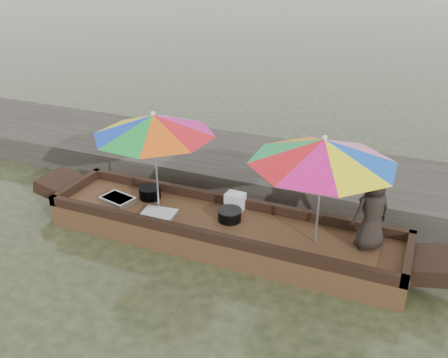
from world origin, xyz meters
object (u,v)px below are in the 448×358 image
at_px(supply_bag, 235,201).
at_px(umbrella_bow, 156,162).
at_px(boat_hull, 221,232).
at_px(charcoal_grill, 230,216).
at_px(tray_scallop, 159,214).
at_px(vendor, 372,212).
at_px(tray_crayfish, 118,200).
at_px(cooking_pot, 150,193).
at_px(umbrella_stern, 320,191).

height_order(supply_bag, umbrella_bow, umbrella_bow).
height_order(boat_hull, charcoal_grill, charcoal_grill).
xyz_separation_m(tray_scallop, vendor, (3.00, 0.38, 0.51)).
bearing_deg(supply_bag, tray_crayfish, -162.89).
distance_m(boat_hull, tray_scallop, 0.97).
bearing_deg(vendor, tray_scallop, -32.58).
xyz_separation_m(tray_crayfish, vendor, (3.81, 0.26, 0.49)).
xyz_separation_m(tray_crayfish, charcoal_grill, (1.84, 0.18, 0.03)).
relative_size(supply_bag, umbrella_bow, 0.16).
relative_size(supply_bag, vendor, 0.26).
bearing_deg(vendor, boat_hull, -35.10).
bearing_deg(cooking_pot, tray_scallop, -46.86).
bearing_deg(vendor, supply_bag, -47.63).
bearing_deg(charcoal_grill, umbrella_stern, -3.77).
relative_size(vendor, umbrella_bow, 0.60).
bearing_deg(cooking_pot, supply_bag, 8.45).
bearing_deg(tray_crayfish, tray_scallop, -7.89).
bearing_deg(supply_bag, umbrella_bow, -157.51).
height_order(supply_bag, vendor, vendor).
xyz_separation_m(cooking_pot, supply_bag, (1.39, 0.21, 0.04)).
bearing_deg(charcoal_grill, vendor, 2.38).
bearing_deg(tray_scallop, tray_crayfish, 172.11).
height_order(boat_hull, cooking_pot, cooking_pot).
bearing_deg(tray_crayfish, cooking_pot, 41.27).
bearing_deg(umbrella_bow, cooking_pot, 140.95).
xyz_separation_m(umbrella_bow, umbrella_stern, (2.45, 0.00, 0.00)).
height_order(tray_crayfish, charcoal_grill, charcoal_grill).
bearing_deg(umbrella_bow, tray_crayfish, -172.02).
height_order(supply_bag, umbrella_stern, umbrella_stern).
bearing_deg(tray_scallop, vendor, 7.17).
bearing_deg(vendor, umbrella_bow, -36.67).
distance_m(supply_bag, umbrella_stern, 1.58).
xyz_separation_m(charcoal_grill, umbrella_bow, (-1.15, -0.09, 0.70)).
bearing_deg(umbrella_stern, cooking_pot, 174.94).
height_order(cooking_pot, tray_scallop, cooking_pot).
bearing_deg(charcoal_grill, umbrella_bow, -175.71).
xyz_separation_m(boat_hull, vendor, (2.07, 0.17, 0.71)).
distance_m(boat_hull, umbrella_stern, 1.69).
bearing_deg(vendor, charcoal_grill, -37.37).
relative_size(cooking_pot, tray_scallop, 0.68).
distance_m(cooking_pot, supply_bag, 1.40).
height_order(cooking_pot, charcoal_grill, cooking_pot).
distance_m(vendor, umbrella_stern, 0.73).
bearing_deg(boat_hull, cooking_pot, 169.79).
distance_m(boat_hull, tray_crayfish, 1.76).
distance_m(charcoal_grill, umbrella_stern, 1.48).
bearing_deg(umbrella_stern, boat_hull, 180.00).
bearing_deg(cooking_pot, charcoal_grill, -6.22).
bearing_deg(umbrella_bow, boat_hull, 0.00).
bearing_deg(tray_scallop, cooking_pot, 133.14).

